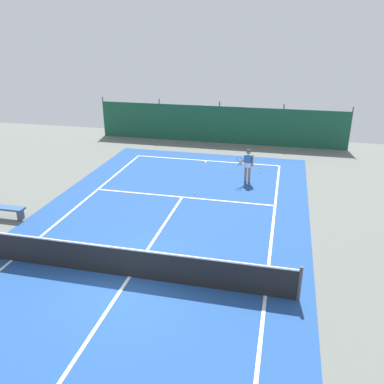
{
  "coord_description": "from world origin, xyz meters",
  "views": [
    {
      "loc": [
        4.25,
        -9.71,
        7.09
      ],
      "look_at": [
        0.79,
        4.98,
        0.9
      ],
      "focal_mm": 37.69,
      "sensor_mm": 36.0,
      "label": 1
    }
  ],
  "objects_px": {
    "tennis_net": "(129,263)",
    "tennis_ball_near_player": "(260,172)",
    "tennis_ball_midcourt": "(195,193)",
    "tennis_player": "(248,163)",
    "courtside_bench": "(6,210)"
  },
  "relations": [
    {
      "from": "tennis_net",
      "to": "tennis_ball_near_player",
      "type": "height_order",
      "value": "tennis_net"
    },
    {
      "from": "tennis_ball_near_player",
      "to": "tennis_ball_midcourt",
      "type": "bearing_deg",
      "value": -127.09
    },
    {
      "from": "tennis_player",
      "to": "tennis_ball_near_player",
      "type": "distance_m",
      "value": 1.81
    },
    {
      "from": "tennis_ball_midcourt",
      "to": "courtside_bench",
      "type": "distance_m",
      "value": 7.96
    },
    {
      "from": "courtside_bench",
      "to": "tennis_player",
      "type": "bearing_deg",
      "value": 35.25
    },
    {
      "from": "tennis_ball_near_player",
      "to": "tennis_ball_midcourt",
      "type": "height_order",
      "value": "same"
    },
    {
      "from": "tennis_net",
      "to": "tennis_ball_near_player",
      "type": "bearing_deg",
      "value": 73.19
    },
    {
      "from": "tennis_net",
      "to": "tennis_player",
      "type": "xyz_separation_m",
      "value": [
        2.62,
        9.05,
        0.45
      ]
    },
    {
      "from": "tennis_player",
      "to": "courtside_bench",
      "type": "bearing_deg",
      "value": 52.17
    },
    {
      "from": "tennis_net",
      "to": "tennis_ball_near_player",
      "type": "xyz_separation_m",
      "value": [
        3.17,
        10.51,
        -0.48
      ]
    },
    {
      "from": "tennis_net",
      "to": "tennis_ball_midcourt",
      "type": "xyz_separation_m",
      "value": [
        0.46,
        6.92,
        -0.48
      ]
    },
    {
      "from": "tennis_ball_midcourt",
      "to": "tennis_player",
      "type": "bearing_deg",
      "value": 44.68
    },
    {
      "from": "tennis_net",
      "to": "courtside_bench",
      "type": "relative_size",
      "value": 6.33
    },
    {
      "from": "tennis_player",
      "to": "tennis_ball_near_player",
      "type": "xyz_separation_m",
      "value": [
        0.55,
        1.45,
        -0.93
      ]
    },
    {
      "from": "tennis_net",
      "to": "tennis_player",
      "type": "height_order",
      "value": "tennis_player"
    }
  ]
}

